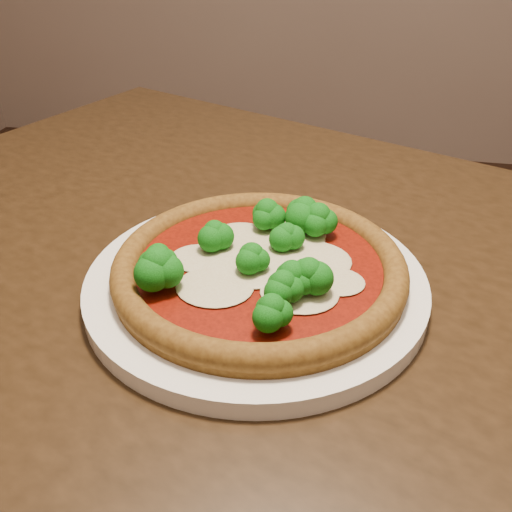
# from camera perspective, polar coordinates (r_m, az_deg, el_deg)

# --- Properties ---
(dining_table) EXTENTS (1.45, 1.24, 0.75)m
(dining_table) POSITION_cam_1_polar(r_m,az_deg,el_deg) (0.63, 3.69, -10.25)
(dining_table) COLOR black
(dining_table) RESTS_ON floor
(plate) EXTENTS (0.33, 0.33, 0.02)m
(plate) POSITION_cam_1_polar(r_m,az_deg,el_deg) (0.56, 0.00, -2.69)
(plate) COLOR white
(plate) RESTS_ON dining_table
(pizza) EXTENTS (0.28, 0.28, 0.06)m
(pizza) POSITION_cam_1_polar(r_m,az_deg,el_deg) (0.54, 0.42, -0.74)
(pizza) COLOR brown
(pizza) RESTS_ON plate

